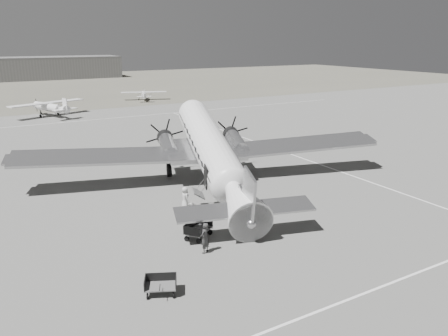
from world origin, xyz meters
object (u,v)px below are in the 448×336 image
baggage_cart_near (198,230)px  dc3_airliner (212,152)px  light_plane_left (49,108)px  ground_crew (205,238)px  ramp_agent (192,213)px  passenger (185,198)px  light_plane_right (144,95)px  baggage_cart_far (161,286)px  hangar_main (48,68)px

baggage_cart_near → dc3_airliner: bearing=21.5°
light_plane_left → ground_crew: (0.11, -52.92, -0.35)m
ground_crew → baggage_cart_near: bearing=-136.1°
ramp_agent → passenger: 2.86m
ramp_agent → light_plane_right: bearing=15.6°
baggage_cart_near → baggage_cart_far: baggage_cart_near is taller
hangar_main → passenger: (-9.23, -119.71, -2.50)m
light_plane_right → baggage_cart_near: bearing=-88.0°
light_plane_right → baggage_cart_far: light_plane_right is taller
hangar_main → light_plane_left: 74.44m
light_plane_left → ground_crew: 52.93m
light_plane_left → ground_crew: bearing=-110.8°
passenger → ramp_agent: bearing=160.6°
ground_crew → hangar_main: bearing=-125.4°
light_plane_right → ramp_agent: (-18.27, -59.95, -0.19)m
light_plane_left → baggage_cart_far: (-3.66, -55.65, -0.81)m
dc3_airliner → hangar_main: bearing=103.0°
light_plane_left → ramp_agent: 48.93m
light_plane_right → ramp_agent: size_ratio=6.04×
dc3_airliner → light_plane_right: (13.69, 54.17, -2.08)m
hangar_main → ramp_agent: 122.90m
light_plane_right → ground_crew: (-19.40, -63.97, -0.03)m
ground_crew → passenger: 7.03m
hangar_main → dc3_airliner: (-5.42, -116.68, -0.28)m
baggage_cart_far → light_plane_right: bearing=96.0°
baggage_cart_near → ground_crew: bearing=-140.9°
light_plane_right → baggage_cart_far: 70.60m
baggage_cart_near → baggage_cart_far: 6.32m
baggage_cart_far → ground_crew: 4.68m
ground_crew → ramp_agent: bearing=-136.1°
hangar_main → dc3_airliner: size_ratio=1.32×
hangar_main → passenger: 120.09m
dc3_airliner → light_plane_left: size_ratio=2.61×
ground_crew → dc3_airliner: bearing=-150.6°
ground_crew → passenger: bearing=-136.1°
hangar_main → baggage_cart_near: bearing=-94.9°
passenger → light_plane_left: bearing=-1.2°
dc3_airliner → passenger: bearing=-125.8°
baggage_cart_near → baggage_cart_far: bearing=-168.2°
ground_crew → passenger: ground_crew is taller
baggage_cart_far → ramp_agent: 8.34m
hangar_main → dc3_airliner: hangar_main is taller
baggage_cart_near → passenger: passenger is taller
dc3_airliner → light_plane_right: dc3_airliner is taller
hangar_main → light_plane_left: (-11.25, -73.55, -2.04)m
light_plane_left → ramp_agent: size_ratio=8.07×
light_plane_left → dc3_airliner: bearing=-103.2°
light_plane_left → hangar_main: bearing=60.4°
passenger → dc3_airliner: bearing=-55.2°
light_plane_right → ramp_agent: 62.68m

